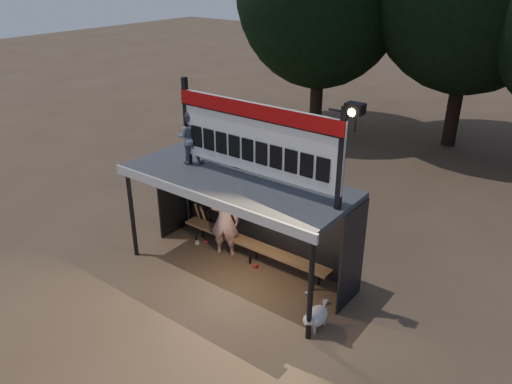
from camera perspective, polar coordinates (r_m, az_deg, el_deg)
ground at (r=11.43m, az=-2.04°, el=-9.09°), size 80.00×80.00×0.00m
player at (r=11.60m, az=-3.59°, el=-3.19°), size 0.79×0.66×1.86m
child_a at (r=10.95m, az=-7.58°, el=6.24°), size 0.74×0.72×1.20m
child_b at (r=10.75m, az=-2.11°, el=5.10°), size 0.48×0.40×0.85m
dugout_shelter at (r=10.68m, az=-1.36°, el=-0.27°), size 5.10×2.08×2.32m
scoreboard_assembly at (r=9.62m, az=0.23°, el=6.34°), size 4.10×0.27×1.99m
bench at (r=11.56m, az=-0.34°, el=-6.10°), size 4.00×0.35×0.48m
dog at (r=9.78m, az=6.79°, el=-13.99°), size 0.36×0.81×0.49m
bats at (r=12.73m, az=-5.89°, el=-3.12°), size 0.48×0.33×0.84m
litter at (r=11.50m, az=-0.18°, el=-8.59°), size 3.84×0.43×0.08m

